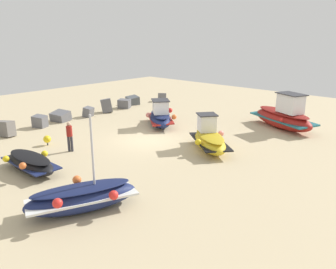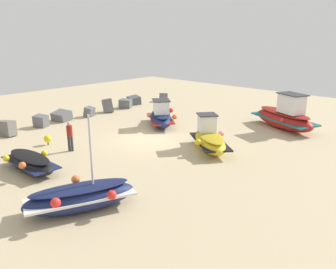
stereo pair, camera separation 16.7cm
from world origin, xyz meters
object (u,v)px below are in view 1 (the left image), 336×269
at_px(fishing_boat_3, 160,117).
at_px(fishing_boat_4, 30,163).
at_px(mooring_buoy_0, 47,139).
at_px(person_walking, 70,135).
at_px(fishing_boat_2, 82,197).
at_px(fishing_boat_1, 209,139).
at_px(fishing_boat_0, 284,116).

xyz_separation_m(fishing_boat_3, fishing_boat_4, (-10.20, -1.21, -0.22)).
relative_size(fishing_boat_4, mooring_buoy_0, 6.08).
distance_m(person_walking, mooring_buoy_0, 2.05).
bearing_deg(fishing_boat_2, fishing_boat_1, -153.73).
height_order(fishing_boat_1, fishing_boat_3, fishing_boat_1).
bearing_deg(fishing_boat_4, fishing_boat_2, 173.58).
distance_m(fishing_boat_1, fishing_boat_4, 9.37).
xyz_separation_m(person_walking, mooring_buoy_0, (-0.33, 1.93, -0.60)).
distance_m(fishing_boat_1, person_walking, 7.73).
relative_size(fishing_boat_1, fishing_boat_4, 1.06).
bearing_deg(fishing_boat_1, person_walking, 82.31).
relative_size(fishing_boat_2, person_walking, 2.59).
bearing_deg(mooring_buoy_0, fishing_boat_0, -33.81).
bearing_deg(fishing_boat_0, fishing_boat_3, -119.11).
relative_size(fishing_boat_0, fishing_boat_1, 1.41).
distance_m(fishing_boat_2, mooring_buoy_0, 8.57).
xyz_separation_m(fishing_boat_4, person_walking, (2.85, 1.10, 0.53)).
distance_m(fishing_boat_3, mooring_buoy_0, 7.89).
distance_m(fishing_boat_3, fishing_boat_4, 10.27).
bearing_deg(person_walking, fishing_boat_1, 88.10).
relative_size(fishing_boat_3, fishing_boat_4, 1.09).
bearing_deg(fishing_boat_2, mooring_buoy_0, -88.24).
xyz_separation_m(fishing_boat_1, person_walking, (-5.42, 5.50, 0.35)).
bearing_deg(fishing_boat_4, person_walking, -69.67).
xyz_separation_m(fishing_boat_2, fishing_boat_4, (0.50, 4.99, -0.11)).
xyz_separation_m(fishing_boat_0, person_walking, (-12.47, 6.64, 0.13)).
bearing_deg(fishing_boat_0, fishing_boat_2, -68.31).
height_order(fishing_boat_2, person_walking, fishing_boat_2).
xyz_separation_m(fishing_boat_2, person_walking, (3.35, 6.09, 0.43)).
height_order(fishing_boat_3, fishing_boat_4, fishing_boat_3).
bearing_deg(fishing_boat_2, fishing_boat_4, -73.27).
bearing_deg(mooring_buoy_0, fishing_boat_4, -129.83).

